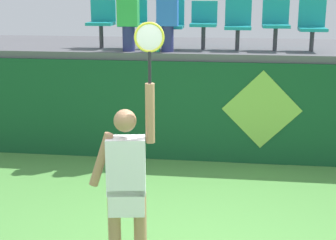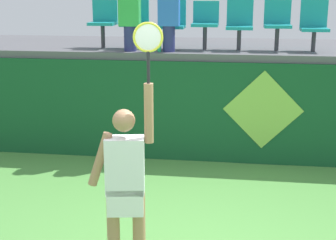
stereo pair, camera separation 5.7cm
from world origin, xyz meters
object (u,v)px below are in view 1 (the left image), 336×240
(stadium_chair_5, at_px, (276,22))
(spectator_0, at_px, (167,18))
(stadium_chair_0, at_px, (102,20))
(stadium_chair_3, at_px, (204,21))
(tennis_player, at_px, (127,182))
(stadium_chair_2, at_px, (171,22))
(stadium_chair_4, at_px, (238,21))
(water_bottle, at_px, (158,44))
(stadium_chair_1, at_px, (134,20))
(stadium_chair_6, at_px, (312,24))
(spectator_1, at_px, (128,18))

(stadium_chair_5, distance_m, spectator_0, 1.81)
(stadium_chair_0, relative_size, stadium_chair_3, 1.02)
(tennis_player, xyz_separation_m, stadium_chair_2, (-0.09, 4.13, 1.29))
(stadium_chair_2, bearing_deg, stadium_chair_0, -179.66)
(stadium_chair_3, distance_m, stadium_chair_4, 0.57)
(water_bottle, bearing_deg, stadium_chair_4, 20.82)
(water_bottle, distance_m, stadium_chair_5, 1.99)
(stadium_chair_1, bearing_deg, spectator_0, -33.17)
(tennis_player, relative_size, stadium_chair_4, 2.85)
(stadium_chair_3, relative_size, stadium_chair_6, 0.97)
(tennis_player, xyz_separation_m, spectator_1, (-0.74, 3.70, 1.38))
(stadium_chair_1, distance_m, spectator_1, 0.44)
(stadium_chair_1, relative_size, stadium_chair_2, 1.04)
(stadium_chair_0, distance_m, spectator_1, 0.71)
(stadium_chair_0, bearing_deg, stadium_chair_3, -0.04)
(spectator_1, bearing_deg, stadium_chair_5, 10.21)
(tennis_player, xyz_separation_m, spectator_0, (-0.09, 3.71, 1.38))
(stadium_chair_6, height_order, spectator_1, spectator_1)
(stadium_chair_1, xyz_separation_m, stadium_chair_6, (2.99, 0.00, -0.04))
(stadium_chair_5, height_order, stadium_chair_6, stadium_chair_6)
(stadium_chair_4, bearing_deg, stadium_chair_6, -0.13)
(stadium_chair_6, bearing_deg, stadium_chair_1, -179.94)
(stadium_chair_6, distance_m, spectator_0, 2.39)
(stadium_chair_0, height_order, stadium_chair_1, stadium_chair_1)
(stadium_chair_0, distance_m, spectator_0, 1.27)
(spectator_1, bearing_deg, water_bottle, -5.37)
(stadium_chair_0, distance_m, stadium_chair_5, 2.96)
(stadium_chair_4, bearing_deg, water_bottle, -159.18)
(spectator_0, bearing_deg, spectator_1, -178.70)
(stadium_chair_6, bearing_deg, water_bottle, -168.99)
(stadium_chair_5, bearing_deg, tennis_player, -111.97)
(stadium_chair_6, bearing_deg, spectator_0, -169.75)
(stadium_chair_2, bearing_deg, stadium_chair_4, 0.27)
(water_bottle, xyz_separation_m, stadium_chair_0, (-1.05, 0.48, 0.34))
(stadium_chair_4, bearing_deg, tennis_player, -104.18)
(stadium_chair_6, height_order, spectator_0, spectator_0)
(water_bottle, relative_size, stadium_chair_3, 0.33)
(stadium_chair_2, bearing_deg, stadium_chair_3, -0.85)
(spectator_1, bearing_deg, tennis_player, -78.74)
(stadium_chair_6, xyz_separation_m, spectator_1, (-2.99, -0.44, 0.10))
(stadium_chair_1, relative_size, spectator_1, 0.82)
(stadium_chair_2, xyz_separation_m, stadium_chair_3, (0.56, -0.01, 0.01))
(tennis_player, xyz_separation_m, stadium_chair_6, (2.26, 4.14, 1.28))
(stadium_chair_4, height_order, stadium_chair_5, stadium_chair_4)
(water_bottle, relative_size, stadium_chair_6, 0.32)
(stadium_chair_4, bearing_deg, stadium_chair_2, -179.73)
(stadium_chair_2, relative_size, spectator_0, 0.79)
(stadium_chair_3, relative_size, stadium_chair_4, 0.91)
(stadium_chair_0, bearing_deg, stadium_chair_6, 0.16)
(stadium_chair_0, distance_m, stadium_chair_3, 1.76)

